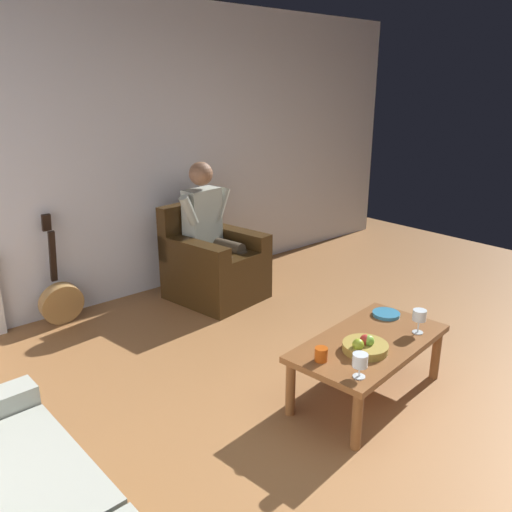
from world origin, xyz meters
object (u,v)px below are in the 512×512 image
at_px(person_seated, 211,227).
at_px(fruit_bowl, 365,346).
at_px(armchair, 213,265).
at_px(wine_glass_near, 360,362).
at_px(decorative_dish, 386,314).
at_px(candle_jar, 321,354).
at_px(guitar, 61,299).
at_px(coffee_table, 369,348).
at_px(wine_glass_far, 419,317).

relative_size(person_seated, fruit_bowl, 4.62).
distance_m(armchair, wine_glass_near, 2.32).
height_order(decorative_dish, candle_jar, candle_jar).
xyz_separation_m(person_seated, decorative_dish, (-0.15, 1.86, -0.27)).
distance_m(person_seated, guitar, 1.44).
relative_size(fruit_bowl, decorative_dish, 1.45).
bearing_deg(coffee_table, wine_glass_far, 156.40).
bearing_deg(armchair, guitar, -24.72).
bearing_deg(wine_glass_far, wine_glass_near, 7.00).
xyz_separation_m(armchair, wine_glass_far, (-0.08, 2.13, 0.19)).
bearing_deg(decorative_dish, fruit_bowl, 22.72).
height_order(guitar, wine_glass_near, guitar).
xyz_separation_m(wine_glass_far, candle_jar, (0.75, -0.17, -0.07)).
relative_size(coffee_table, guitar, 1.23).
height_order(wine_glass_near, decorative_dish, wine_glass_near).
bearing_deg(wine_glass_near, person_seated, -105.79).
xyz_separation_m(person_seated, wine_glass_near, (0.63, 2.24, -0.19)).
relative_size(wine_glass_near, wine_glass_far, 0.89).
bearing_deg(wine_glass_far, coffee_table, -23.60).
bearing_deg(armchair, wine_glass_far, 83.79).
relative_size(guitar, fruit_bowl, 3.40).
height_order(coffee_table, fruit_bowl, fruit_bowl).
bearing_deg(wine_glass_near, decorative_dish, -154.09).
relative_size(armchair, decorative_dish, 4.63).
height_order(wine_glass_near, fruit_bowl, wine_glass_near).
relative_size(guitar, wine_glass_near, 6.61).
bearing_deg(candle_jar, armchair, -108.66).
bearing_deg(fruit_bowl, person_seated, -100.24).
height_order(wine_glass_far, decorative_dish, wine_glass_far).
xyz_separation_m(armchair, candle_jar, (0.66, 1.96, 0.12)).
height_order(wine_glass_near, candle_jar, wine_glass_near).
xyz_separation_m(coffee_table, candle_jar, (0.42, -0.03, 0.10)).
bearing_deg(candle_jar, person_seated, -108.40).
bearing_deg(candle_jar, coffee_table, 175.81).
bearing_deg(guitar, candle_jar, 105.59).
height_order(armchair, fruit_bowl, armchair).
bearing_deg(person_seated, armchair, 90.00).
distance_m(person_seated, wine_glass_near, 2.34).
bearing_deg(wine_glass_near, wine_glass_far, -173.00).
distance_m(armchair, person_seated, 0.37).
distance_m(wine_glass_near, fruit_bowl, 0.31).
bearing_deg(wine_glass_far, candle_jar, -12.94).
height_order(guitar, candle_jar, guitar).
bearing_deg(person_seated, candle_jar, 63.15).
xyz_separation_m(person_seated, candle_jar, (0.66, 1.98, -0.24)).
distance_m(armchair, wine_glass_far, 2.14).
relative_size(guitar, candle_jar, 11.37).
xyz_separation_m(wine_glass_near, fruit_bowl, (-0.26, -0.16, -0.06)).
xyz_separation_m(coffee_table, guitar, (1.08, -2.38, -0.13)).
relative_size(person_seated, guitar, 1.36).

